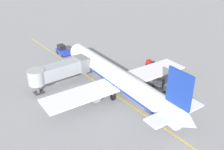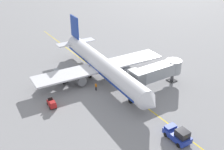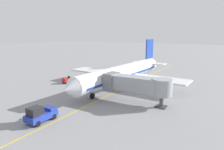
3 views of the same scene
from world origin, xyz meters
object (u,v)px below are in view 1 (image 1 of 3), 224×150
at_px(jet_bridge, 59,70).
at_px(ground_crew_loader, 146,91).
at_px(ground_crew_wing_walker, 120,76).
at_px(baggage_tug_lead, 151,64).
at_px(parked_airliner, 118,78).
at_px(baggage_cart_front, 158,82).
at_px(pushback_tractor, 63,50).
at_px(baggage_cart_second_in_train, 170,88).

distance_m(jet_bridge, ground_crew_loader, 17.56).
distance_m(jet_bridge, ground_crew_wing_walker, 12.81).
bearing_deg(jet_bridge, baggage_tug_lead, -12.49).
relative_size(parked_airliner, ground_crew_loader, 22.09).
bearing_deg(baggage_cart_front, pushback_tractor, 105.23).
bearing_deg(ground_crew_wing_walker, jet_bridge, 154.12).
bearing_deg(ground_crew_wing_walker, baggage_cart_front, -57.85).
bearing_deg(ground_crew_loader, jet_bridge, 129.44).
xyz_separation_m(baggage_tug_lead, ground_crew_wing_walker, (-9.86, -0.79, 0.24)).
height_order(baggage_cart_front, ground_crew_loader, ground_crew_loader).
bearing_deg(pushback_tractor, baggage_cart_second_in_train, -76.51).
xyz_separation_m(pushback_tractor, baggage_tug_lead, (12.88, -19.27, -0.39)).
xyz_separation_m(baggage_tug_lead, baggage_cart_front, (-5.55, -7.66, 0.24)).
height_order(ground_crew_wing_walker, ground_crew_loader, same).
xyz_separation_m(baggage_cart_front, ground_crew_wing_walker, (-4.32, 6.87, 0.00)).
height_order(parked_airliner, baggage_cart_front, parked_airliner).
distance_m(jet_bridge, baggage_cart_second_in_train, 22.01).
xyz_separation_m(jet_bridge, pushback_tractor, (8.29, 14.57, -2.35)).
bearing_deg(parked_airliner, pushback_tractor, 88.18).
height_order(baggage_tug_lead, ground_crew_wing_walker, ground_crew_wing_walker).
relative_size(pushback_tractor, baggage_cart_second_in_train, 1.50).
bearing_deg(pushback_tractor, ground_crew_wing_walker, -81.45).
bearing_deg(baggage_cart_front, parked_airliner, 158.52).
bearing_deg(baggage_cart_second_in_train, jet_bridge, 135.11).
bearing_deg(baggage_cart_second_in_train, pushback_tractor, 103.49).
distance_m(pushback_tractor, ground_crew_loader, 28.13).
relative_size(baggage_cart_front, ground_crew_loader, 1.76).
height_order(baggage_tug_lead, baggage_cart_second_in_train, baggage_tug_lead).
relative_size(jet_bridge, baggage_cart_second_in_train, 4.24).
height_order(pushback_tractor, baggage_cart_front, pushback_tractor).
xyz_separation_m(parked_airliner, baggage_cart_front, (8.09, -3.18, -2.24)).
relative_size(baggage_tug_lead, baggage_cart_front, 0.87).
distance_m(jet_bridge, baggage_tug_lead, 21.86).
height_order(pushback_tractor, ground_crew_wing_walker, pushback_tractor).
relative_size(parked_airliner, ground_crew_wing_walker, 22.09).
height_order(pushback_tractor, ground_crew_loader, pushback_tractor).
relative_size(baggage_cart_second_in_train, ground_crew_wing_walker, 1.76).
relative_size(jet_bridge, pushback_tractor, 2.82).
bearing_deg(parked_airliner, ground_crew_loader, -50.51).
height_order(baggage_cart_front, ground_crew_wing_walker, ground_crew_wing_walker).
distance_m(baggage_cart_second_in_train, ground_crew_loader, 4.88).
bearing_deg(pushback_tractor, baggage_tug_lead, -56.24).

